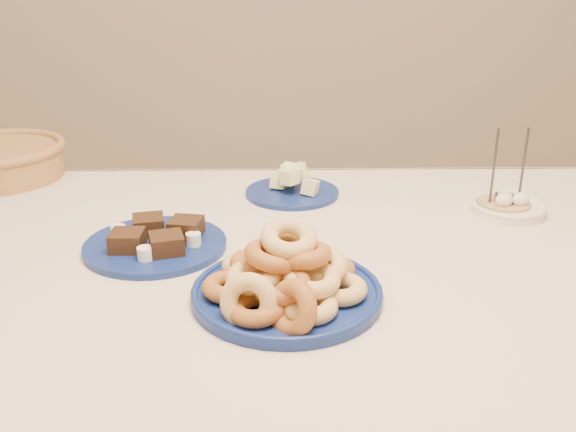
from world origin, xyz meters
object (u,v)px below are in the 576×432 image
object	(u,v)px
egg_bowl	(508,206)
donut_platter	(286,280)
brownie_plate	(156,241)
dining_table	(288,301)
candle_holder	(503,205)
melon_plate	(292,186)

from	to	relation	value
egg_bowl	donut_platter	bearing A→B (deg)	-142.45
donut_platter	brownie_plate	bearing A→B (deg)	139.98
brownie_plate	donut_platter	bearing A→B (deg)	-40.02
donut_platter	brownie_plate	distance (m)	0.34
donut_platter	egg_bowl	distance (m)	0.65
donut_platter	egg_bowl	world-z (taller)	donut_platter
dining_table	donut_platter	xyz separation A→B (m)	(-0.01, -0.19, 0.15)
donut_platter	candle_holder	world-z (taller)	candle_holder
dining_table	melon_plate	bearing A→B (deg)	87.17
brownie_plate	candle_holder	distance (m)	0.78
melon_plate	candle_holder	size ratio (longest dim) A/B	1.40
donut_platter	egg_bowl	size ratio (longest dim) A/B	2.05
melon_plate	candle_holder	distance (m)	0.50
dining_table	donut_platter	distance (m)	0.24
dining_table	candle_holder	xyz separation A→B (m)	(0.50, 0.21, 0.12)
donut_platter	brownie_plate	size ratio (longest dim) A/B	1.45
brownie_plate	candle_holder	bearing A→B (deg)	13.57
donut_platter	dining_table	bearing A→B (deg)	88.14
melon_plate	egg_bowl	world-z (taller)	melon_plate
melon_plate	egg_bowl	size ratio (longest dim) A/B	1.32
dining_table	brownie_plate	world-z (taller)	brownie_plate
donut_platter	egg_bowl	xyz separation A→B (m)	(0.51, 0.39, -0.02)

